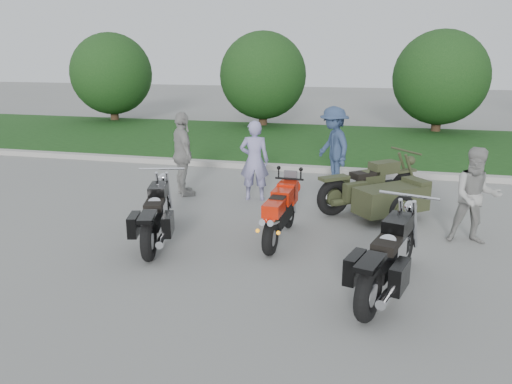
% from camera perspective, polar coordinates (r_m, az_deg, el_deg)
% --- Properties ---
extents(ground, '(80.00, 80.00, 0.00)m').
position_cam_1_polar(ground, '(8.09, -0.54, -7.20)').
color(ground, gray).
rests_on(ground, ground).
extents(curb, '(60.00, 0.30, 0.15)m').
position_cam_1_polar(curb, '(13.69, 5.80, 2.66)').
color(curb, '#A4A29A').
rests_on(curb, ground).
extents(grass_strip, '(60.00, 8.00, 0.14)m').
position_cam_1_polar(grass_strip, '(17.73, 7.79, 5.58)').
color(grass_strip, '#23571D').
rests_on(grass_strip, ground).
extents(tree_far_left, '(3.60, 3.60, 4.00)m').
position_cam_1_polar(tree_far_left, '(23.90, -16.19, 12.83)').
color(tree_far_left, '#3F2B1C').
rests_on(tree_far_left, ground).
extents(tree_mid_left, '(3.60, 3.60, 4.00)m').
position_cam_1_polar(tree_mid_left, '(21.30, 0.81, 13.15)').
color(tree_mid_left, '#3F2B1C').
rests_on(tree_mid_left, ground).
extents(tree_mid_right, '(3.60, 3.60, 4.00)m').
position_cam_1_polar(tree_mid_right, '(20.84, 20.35, 12.15)').
color(tree_mid_right, '#3F2B1C').
rests_on(tree_mid_right, ground).
extents(sportbike_red, '(0.36, 1.92, 0.91)m').
position_cam_1_polar(sportbike_red, '(8.48, 2.76, -2.26)').
color(sportbike_red, black).
rests_on(sportbike_red, ground).
extents(cruiser_left, '(0.88, 2.33, 0.92)m').
position_cam_1_polar(cruiser_left, '(8.59, -11.33, -2.78)').
color(cruiser_left, black).
rests_on(cruiser_left, ground).
extents(cruiser_right, '(0.84, 2.46, 0.97)m').
position_cam_1_polar(cruiser_right, '(6.89, 14.85, -7.53)').
color(cruiser_right, black).
rests_on(cruiser_right, ground).
extents(cruiser_sidecar, '(2.19, 2.22, 0.98)m').
position_cam_1_polar(cruiser_sidecar, '(10.11, 14.03, -0.21)').
color(cruiser_sidecar, black).
rests_on(cruiser_sidecar, ground).
extents(person_stripe, '(0.69, 0.51, 1.75)m').
position_cam_1_polar(person_stripe, '(10.84, -0.19, 3.61)').
color(person_stripe, '#8D89BA').
rests_on(person_stripe, ground).
extents(person_grey, '(0.83, 0.67, 1.65)m').
position_cam_1_polar(person_grey, '(9.10, 23.82, -0.46)').
color(person_grey, '#9A9894').
rests_on(person_grey, ground).
extents(person_denim, '(1.26, 1.43, 1.92)m').
position_cam_1_polar(person_denim, '(12.13, 8.83, 5.13)').
color(person_denim, navy).
rests_on(person_denim, ground).
extents(person_back, '(1.04, 1.16, 1.89)m').
position_cam_1_polar(person_back, '(11.28, -8.35, 4.28)').
color(person_back, '#9C9A96').
rests_on(person_back, ground).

